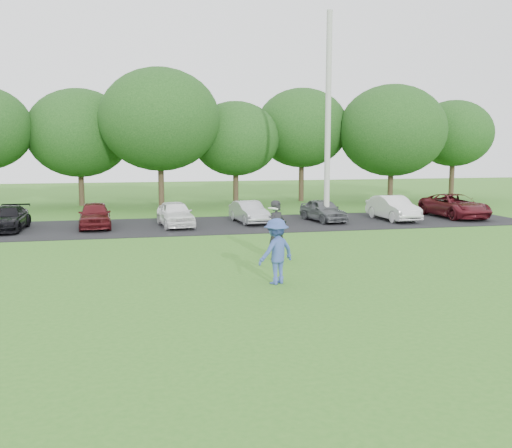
{
  "coord_description": "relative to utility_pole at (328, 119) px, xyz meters",
  "views": [
    {
      "loc": [
        -4.02,
        -14.39,
        3.75
      ],
      "look_at": [
        0.0,
        3.5,
        1.3
      ],
      "focal_mm": 40.0,
      "sensor_mm": 36.0,
      "label": 1
    }
  ],
  "objects": [
    {
      "name": "utility_pole",
      "position": [
        0.0,
        0.0,
        0.0
      ],
      "size": [
        0.28,
        0.28,
        10.32
      ],
      "primitive_type": "cylinder",
      "color": "#ACADA7",
      "rests_on": "ground"
    },
    {
      "name": "tree_row",
      "position": [
        -4.17,
        10.15,
        -0.25
      ],
      "size": [
        42.39,
        9.85,
        8.64
      ],
      "color": "#38281C",
      "rests_on": "ground"
    },
    {
      "name": "frisbee_player",
      "position": [
        -5.75,
        -11.97,
        -4.25
      ],
      "size": [
        1.36,
        1.15,
        2.2
      ],
      "color": "#354B96",
      "rests_on": "ground"
    },
    {
      "name": "camera_bystander",
      "position": [
        -4.84,
        -8.63,
        -4.16
      ],
      "size": [
        0.87,
        0.83,
        2.01
      ],
      "color": "black",
      "rests_on": "ground"
    },
    {
      "name": "ground",
      "position": [
        -5.68,
        -12.61,
        -5.16
      ],
      "size": [
        100.0,
        100.0,
        0.0
      ],
      "primitive_type": "plane",
      "color": "#337020",
      "rests_on": "ground"
    },
    {
      "name": "parked_cars",
      "position": [
        -4.35,
        0.43,
        -4.54
      ],
      "size": [
        28.38,
        4.59,
        1.26
      ],
      "color": "#A7A9AE",
      "rests_on": "parking_lot"
    },
    {
      "name": "parking_lot",
      "position": [
        -5.68,
        0.39,
        -5.15
      ],
      "size": [
        32.0,
        6.5,
        0.03
      ],
      "primitive_type": "cube",
      "color": "black",
      "rests_on": "ground"
    }
  ]
}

